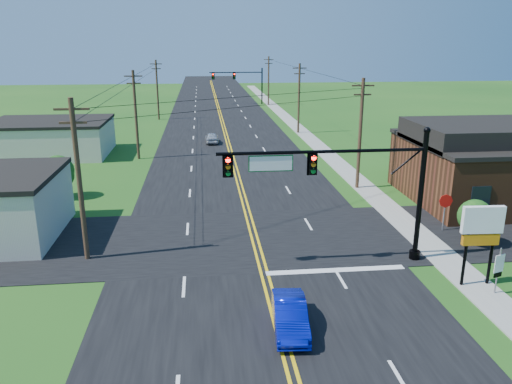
{
  "coord_description": "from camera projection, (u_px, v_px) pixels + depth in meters",
  "views": [
    {
      "loc": [
        -2.84,
        -16.63,
        11.78
      ],
      "look_at": [
        0.05,
        10.0,
        3.63
      ],
      "focal_mm": 35.0,
      "sensor_mm": 36.0,
      "label": 1
    }
  ],
  "objects": [
    {
      "name": "signal_mast_main",
      "position": [
        341.0,
        180.0,
        26.22
      ],
      "size": [
        11.3,
        0.6,
        7.48
      ],
      "color": "black",
      "rests_on": "ground"
    },
    {
      "name": "utility_pole_left_a",
      "position": [
        79.0,
        178.0,
        26.7
      ],
      "size": [
        1.8,
        0.28,
        9.0
      ],
      "color": "#3E2B1C",
      "rests_on": "ground"
    },
    {
      "name": "shrub_corner",
      "position": [
        475.0,
        216.0,
        29.38
      ],
      "size": [
        2.0,
        2.0,
        2.86
      ],
      "color": "#3E2B1C",
      "rests_on": "ground"
    },
    {
      "name": "cream_bldg_far",
      "position": [
        50.0,
        138.0,
        53.19
      ],
      "size": [
        12.2,
        9.2,
        3.7
      ],
      "color": "#BEB5A2",
      "rests_on": "ground"
    },
    {
      "name": "road_cross",
      "position": [
        252.0,
        238.0,
        30.95
      ],
      "size": [
        70.0,
        10.0,
        0.04
      ],
      "primitive_type": "cube",
      "color": "black",
      "rests_on": "ground"
    },
    {
      "name": "tree_right_back",
      "position": [
        412.0,
        146.0,
        45.17
      ],
      "size": [
        3.0,
        3.0,
        4.1
      ],
      "color": "#3E2B1C",
      "rests_on": "ground"
    },
    {
      "name": "sidewalk",
      "position": [
        317.0,
        145.0,
        58.66
      ],
      "size": [
        2.0,
        160.0,
        0.08
      ],
      "primitive_type": "cube",
      "color": "gray",
      "rests_on": "ground"
    },
    {
      "name": "route_sign",
      "position": [
        499.0,
        268.0,
        23.75
      ],
      "size": [
        0.59,
        0.22,
        2.42
      ],
      "rotation": [
        0.0,
        0.0,
        0.32
      ],
      "color": "slate",
      "rests_on": "ground"
    },
    {
      "name": "utility_pole_right_c",
      "position": [
        269.0,
        80.0,
        93.37
      ],
      "size": [
        1.8,
        0.28,
        9.0
      ],
      "color": "#3E2B1C",
      "rests_on": "ground"
    },
    {
      "name": "stop_sign",
      "position": [
        445.0,
        205.0,
        31.7
      ],
      "size": [
        0.88,
        0.14,
        2.47
      ],
      "rotation": [
        0.0,
        0.0,
        -0.09
      ],
      "color": "slate",
      "rests_on": "ground"
    },
    {
      "name": "utility_pole_right_a",
      "position": [
        360.0,
        132.0,
        40.11
      ],
      "size": [
        1.8,
        0.28,
        9.0
      ],
      "color": "#3E2B1C",
      "rests_on": "ground"
    },
    {
      "name": "utility_pole_right_b",
      "position": [
        299.0,
        97.0,
        64.83
      ],
      "size": [
        1.8,
        0.28,
        9.0
      ],
      "color": "#3E2B1C",
      "rests_on": "ground"
    },
    {
      "name": "utility_pole_left_b",
      "position": [
        136.0,
        113.0,
        50.48
      ],
      "size": [
        1.8,
        0.28,
        9.0
      ],
      "color": "#3E2B1C",
      "rests_on": "ground"
    },
    {
      "name": "brick_building",
      "position": [
        504.0,
        169.0,
        38.04
      ],
      "size": [
        14.2,
        11.2,
        4.7
      ],
      "color": "#552E18",
      "rests_on": "ground"
    },
    {
      "name": "pylon_sign",
      "position": [
        482.0,
        228.0,
        24.17
      ],
      "size": [
        2.04,
        0.37,
        4.18
      ],
      "rotation": [
        0.0,
        0.0,
        -0.05
      ],
      "color": "black",
      "rests_on": "ground"
    },
    {
      "name": "utility_pole_left_c",
      "position": [
        157.0,
        89.0,
        76.16
      ],
      "size": [
        1.8,
        0.28,
        9.0
      ],
      "color": "#3E2B1C",
      "rests_on": "ground"
    },
    {
      "name": "road_main",
      "position": [
        224.0,
        132.0,
        67.09
      ],
      "size": [
        16.0,
        220.0,
        0.04
      ],
      "primitive_type": "cube",
      "color": "black",
      "rests_on": "ground"
    },
    {
      "name": "blue_car",
      "position": [
        290.0,
        316.0,
        21.03
      ],
      "size": [
        1.65,
        3.99,
        1.28
      ],
      "primitive_type": "imported",
      "rotation": [
        0.0,
        0.0,
        -0.08
      ],
      "color": "#0711A2",
      "rests_on": "ground"
    },
    {
      "name": "ground",
      "position": [
        282.0,
        354.0,
        19.55
      ],
      "size": [
        260.0,
        260.0,
        0.0
      ],
      "primitive_type": "plane",
      "color": "#1B4A15",
      "rests_on": "ground"
    },
    {
      "name": "distant_car",
      "position": [
        212.0,
        138.0,
        59.51
      ],
      "size": [
        1.55,
        3.69,
        1.25
      ],
      "primitive_type": "imported",
      "rotation": [
        0.0,
        0.0,
        3.16
      ],
      "color": "#BBBBC0",
      "rests_on": "ground"
    },
    {
      "name": "signal_mast_far",
      "position": [
        239.0,
        80.0,
        94.77
      ],
      "size": [
        10.98,
        0.6,
        7.48
      ],
      "color": "black",
      "rests_on": "ground"
    },
    {
      "name": "tree_left",
      "position": [
        58.0,
        171.0,
        38.4
      ],
      "size": [
        2.4,
        2.4,
        3.37
      ],
      "color": "#3E2B1C",
      "rests_on": "ground"
    }
  ]
}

